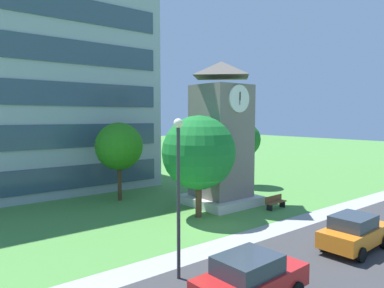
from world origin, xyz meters
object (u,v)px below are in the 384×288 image
tree_by_building (243,140)px  street_lamp (178,181)px  clock_tower (221,141)px  parked_car_orange (354,232)px  tree_near_tower (119,146)px  parked_car_red (251,278)px  park_bench (275,202)px  tree_streetside (199,153)px

tree_by_building → street_lamp: bearing=-143.9°
clock_tower → street_lamp: clock_tower is taller
tree_by_building → parked_car_orange: bearing=-117.3°
parked_car_orange → tree_near_tower: bearing=104.6°
tree_by_building → clock_tower: bearing=-149.4°
clock_tower → parked_car_red: clock_tower is taller
street_lamp → tree_near_tower: size_ratio=1.06×
parked_car_orange → clock_tower: bearing=83.8°
street_lamp → parked_car_orange: street_lamp is taller
park_bench → tree_near_tower: 11.94m
street_lamp → parked_car_orange: 9.20m
clock_tower → tree_by_building: clock_tower is taller
clock_tower → parked_car_red: (-8.57, -10.66, -3.67)m
clock_tower → park_bench: bearing=-59.1°
tree_streetside → tree_near_tower: tree_streetside is taller
park_bench → tree_by_building: bearing=59.3°
clock_tower → parked_car_orange: 11.11m
clock_tower → street_lamp: size_ratio=1.63×
street_lamp → parked_car_orange: bearing=-18.4°
clock_tower → parked_car_red: 14.16m
clock_tower → tree_streetside: (-3.40, -1.61, -0.46)m
street_lamp → tree_streetside: size_ratio=0.98×
parked_car_red → street_lamp: bearing=105.4°
clock_tower → park_bench: size_ratio=5.58×
parked_car_red → tree_near_tower: bearing=78.4°
parked_car_red → parked_car_orange: bearing=1.8°
clock_tower → parked_car_orange: size_ratio=2.49×
street_lamp → tree_streetside: bearing=45.4°
park_bench → tree_by_building: size_ratio=0.32×
clock_tower → park_bench: 5.61m
tree_near_tower → tree_streetside: bearing=-75.3°
park_bench → street_lamp: bearing=-159.0°
tree_near_tower → parked_car_red: size_ratio=1.39×
parked_car_orange → park_bench: bearing=66.3°
park_bench → tree_streetside: 6.71m
tree_streetside → park_bench: bearing=-17.6°
street_lamp → parked_car_red: size_ratio=1.47×
parked_car_orange → tree_by_building: bearing=62.7°
park_bench → tree_streetside: bearing=162.4°
park_bench → parked_car_orange: size_ratio=0.45×
tree_streetside → street_lamp: bearing=-134.6°
park_bench → tree_by_building: tree_by_building is taller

